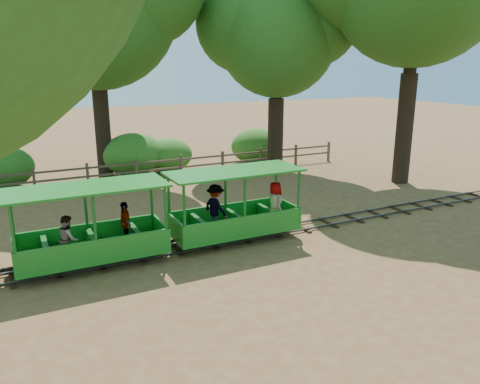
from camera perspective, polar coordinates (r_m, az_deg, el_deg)
name	(u,v)px	position (r m, az deg, el deg)	size (l,w,h in m)	color
ground	(243,239)	(13.50, 0.37, -5.73)	(90.00, 90.00, 0.00)	olive
track	(243,237)	(13.47, 0.37, -5.46)	(22.00, 1.00, 0.10)	#3F3D3A
carriage_front	(93,236)	(12.01, -17.52, -5.19)	(3.74, 1.53, 1.94)	#1A791F
carriage_rear	(236,212)	(13.10, -0.47, -2.49)	(3.74, 1.53, 1.94)	#1A791F
oak_ne	(276,30)	(21.92, 4.44, 19.09)	(6.73, 5.92, 8.73)	#2D2116
fence	(159,166)	(20.51, -9.80, 3.09)	(18.10, 0.10, 1.00)	brown
shrub_west	(2,168)	(20.92, -27.06, 2.64)	(2.48, 1.91, 1.72)	#2D6B1E
shrub_mid_w	(133,154)	(21.47, -12.87, 4.49)	(2.75, 2.12, 1.90)	#2D6B1E
shrub_mid_e	(168,155)	(21.93, -8.71, 4.46)	(2.25, 1.73, 1.55)	#2D6B1E
shrub_east	(255,146)	(23.67, 1.85, 5.65)	(2.51, 1.93, 1.74)	#2D6B1E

